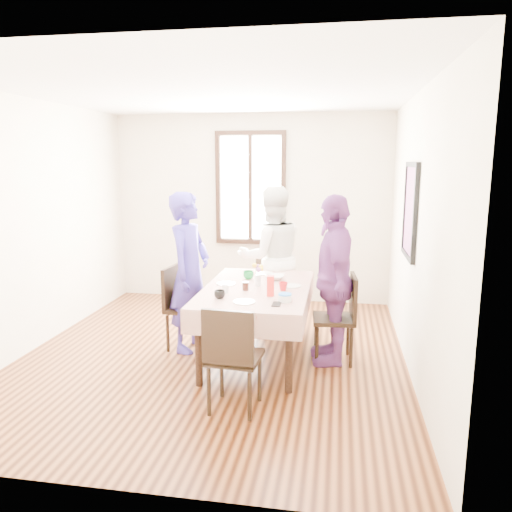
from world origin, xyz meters
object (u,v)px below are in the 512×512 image
Objects in this scene: chair_far at (271,289)px; person_left at (189,272)px; dining_table at (257,323)px; chair_near at (235,357)px; person_far at (271,257)px; chair_right at (334,318)px; person_right at (333,280)px; chair_left at (188,308)px.

chair_far is 0.53× the size of person_left.
person_left is (-0.77, 0.15, 0.49)m from dining_table.
person_far is at bearing 94.17° from chair_near.
chair_near is 2.23m from person_far.
person_right reaches higher than chair_right.
chair_left and chair_right have the same top height.
person_left is (-0.77, -0.95, 0.41)m from chair_far.
person_far is (0.79, 0.93, 0.42)m from chair_left.
dining_table is 0.91m from person_right.
person_right is at bearing 3.73° from dining_table.
chair_right and chair_near have the same top height.
chair_right is at bearing 3.64° from dining_table.
person_left is at bearing 46.00° from chair_far.
chair_right is at bearing 106.23° from person_far.
dining_table is at bearing -91.64° from person_left.
person_right is (0.77, 0.05, 0.49)m from dining_table.
chair_right is at bearing 59.79° from chair_near.
chair_far is (-0.79, 1.05, 0.00)m from chair_right.
chair_near reaches higher than dining_table.
chair_left is 0.53× the size of person_left.
person_far is at bearing -150.75° from person_right.
chair_far reaches higher than dining_table.
person_left is (0.02, -0.00, 0.41)m from chair_left.
chair_left reaches higher than dining_table.
person_far is (0.00, 1.08, 0.50)m from dining_table.
person_left is 0.99× the size of person_far.
dining_table is 1.11m from chair_near.
person_left is 1.00× the size of person_right.
dining_table is 1.76× the size of chair_near.
chair_left is 1.48m from chair_near.
person_right is at bearing -84.30° from person_left.
chair_far is at bearing -29.44° from person_left.
person_far reaches higher than dining_table.
chair_right is 1.37m from person_far.
chair_near is 0.53× the size of person_right.
person_right is at bearing 92.57° from chair_left.
dining_table is 1.19m from person_far.
chair_right is 1.61m from person_left.
person_right is (-0.02, -0.00, 0.41)m from chair_right.
chair_near is at bearing -41.05° from person_right.
chair_far is 0.53× the size of person_right.
chair_far is 1.37m from person_right.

